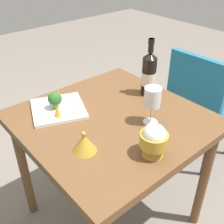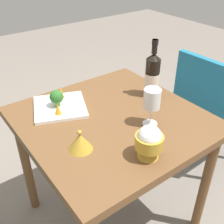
% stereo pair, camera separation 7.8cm
% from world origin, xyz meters
% --- Properties ---
extents(ground_plane, '(8.00, 8.00, 0.00)m').
position_xyz_m(ground_plane, '(0.00, 0.00, 0.00)').
color(ground_plane, gray).
extents(dining_table, '(0.82, 0.82, 0.73)m').
position_xyz_m(dining_table, '(0.00, 0.00, 0.63)').
color(dining_table, brown).
rests_on(dining_table, ground_plane).
extents(chair_by_wall, '(0.41, 0.41, 0.85)m').
position_xyz_m(chair_by_wall, '(0.01, -0.78, 0.53)').
color(chair_by_wall, teal).
rests_on(chair_by_wall, ground_plane).
extents(wine_bottle, '(0.08, 0.08, 0.31)m').
position_xyz_m(wine_bottle, '(0.05, -0.30, 0.85)').
color(wine_bottle, black).
rests_on(wine_bottle, dining_table).
extents(wine_glass, '(0.08, 0.08, 0.18)m').
position_xyz_m(wine_glass, '(-0.15, -0.11, 0.86)').
color(wine_glass, white).
rests_on(wine_glass, dining_table).
extents(rice_bowl, '(0.11, 0.11, 0.14)m').
position_xyz_m(rice_bowl, '(-0.30, 0.05, 0.80)').
color(rice_bowl, gold).
rests_on(rice_bowl, dining_table).
extents(rice_bowl_lid, '(0.10, 0.10, 0.09)m').
position_xyz_m(rice_bowl_lid, '(-0.11, 0.24, 0.77)').
color(rice_bowl_lid, gold).
rests_on(rice_bowl_lid, dining_table).
extents(serving_plate, '(0.33, 0.33, 0.02)m').
position_xyz_m(serving_plate, '(0.22, 0.16, 0.74)').
color(serving_plate, white).
rests_on(serving_plate, dining_table).
extents(broccoli_floret, '(0.07, 0.07, 0.09)m').
position_xyz_m(broccoli_floret, '(0.22, 0.17, 0.79)').
color(broccoli_floret, '#729E4C').
rests_on(broccoli_floret, serving_plate).
extents(carrot_garnish_left, '(0.03, 0.03, 0.05)m').
position_xyz_m(carrot_garnish_left, '(0.16, 0.20, 0.77)').
color(carrot_garnish_left, orange).
rests_on(carrot_garnish_left, serving_plate).
extents(carrot_garnish_right, '(0.03, 0.03, 0.06)m').
position_xyz_m(carrot_garnish_right, '(0.29, 0.12, 0.77)').
color(carrot_garnish_right, orange).
rests_on(carrot_garnish_right, serving_plate).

